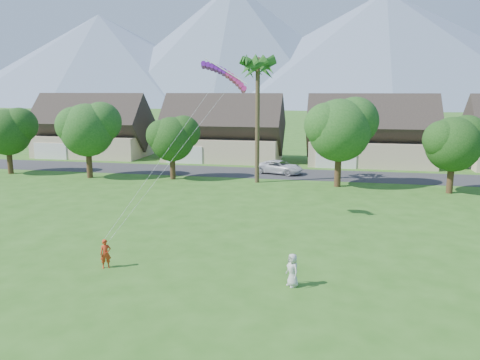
% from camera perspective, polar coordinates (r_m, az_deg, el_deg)
% --- Properties ---
extents(ground, '(500.00, 500.00, 0.00)m').
position_cam_1_polar(ground, '(20.63, -5.78, -15.70)').
color(ground, '#2D6019').
rests_on(ground, ground).
extents(street, '(90.00, 7.00, 0.01)m').
position_cam_1_polar(street, '(52.70, 5.22, 0.77)').
color(street, '#2D2D30').
rests_on(street, ground).
extents(kite_flyer, '(0.67, 0.62, 1.55)m').
position_cam_1_polar(kite_flyer, '(25.83, -16.07, -8.63)').
color(kite_flyer, red).
rests_on(kite_flyer, ground).
extents(watcher, '(0.90, 0.94, 1.62)m').
position_cam_1_polar(watcher, '(22.75, 6.41, -10.87)').
color(watcher, '#B9BAB5').
rests_on(watcher, ground).
extents(parked_car, '(5.82, 3.93, 1.48)m').
position_cam_1_polar(parked_car, '(52.61, 4.83, 1.58)').
color(parked_car, silver).
rests_on(parked_car, ground).
extents(mountain_ridge, '(540.00, 240.00, 70.00)m').
position_cam_1_polar(mountain_ridge, '(278.33, 12.91, 14.71)').
color(mountain_ridge, slate).
rests_on(mountain_ridge, ground).
extents(houses_row, '(72.75, 8.19, 8.86)m').
position_cam_1_polar(houses_row, '(61.06, 6.69, 5.39)').
color(houses_row, beige).
rests_on(houses_row, ground).
extents(tree_row, '(62.27, 6.67, 8.45)m').
position_cam_1_polar(tree_row, '(46.20, 3.07, 5.50)').
color(tree_row, '#47301C').
rests_on(tree_row, ground).
extents(fan_palm, '(3.00, 3.00, 13.80)m').
position_cam_1_polar(fan_palm, '(46.78, 2.19, 14.05)').
color(fan_palm, '#4C3D26').
rests_on(fan_palm, ground).
extents(parafoil_kite, '(3.52, 1.25, 0.50)m').
position_cam_1_polar(parafoil_kite, '(32.02, -1.73, 12.84)').
color(parafoil_kite, '#7216AB').
rests_on(parafoil_kite, ground).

